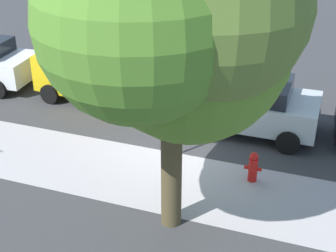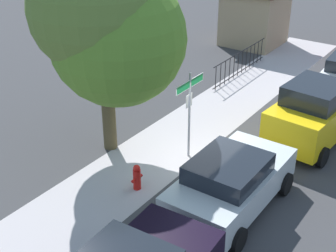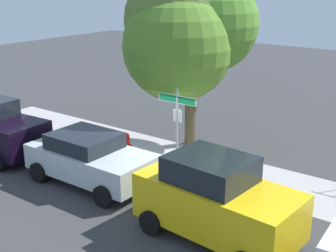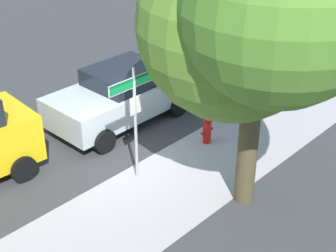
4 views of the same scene
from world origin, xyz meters
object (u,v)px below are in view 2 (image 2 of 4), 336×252
Objects in this scene: street_sign at (190,100)px; shade_tree at (104,18)px; car_yellow at (315,112)px; utility_shed at (255,15)px; fire_hydrant at (137,177)px; car_silver at (231,182)px.

street_sign is 0.43× the size of shade_tree.
car_yellow is (4.32, -5.03, -3.27)m from shade_tree.
shade_tree is 2.07× the size of utility_shed.
utility_shed is at bearing 13.02° from fire_hydrant.
utility_shed is (8.30, 6.24, 0.46)m from car_yellow.
shade_tree reaches higher than car_yellow.
shade_tree is 4.56m from fire_hydrant.
shade_tree is at bearing 84.08° from car_silver.
shade_tree is (-1.15, 2.19, 2.37)m from street_sign.
street_sign is at bearing 55.39° from car_silver.
fire_hydrant is (-1.21, -1.99, -3.92)m from shade_tree.
car_yellow is (4.80, -0.48, 0.22)m from car_silver.
car_silver is at bearing -156.30° from utility_shed.
car_yellow is 6.34m from fire_hydrant.
shade_tree is at bearing 135.19° from car_yellow.
utility_shed is (11.47, 3.40, -0.44)m from street_sign.
car_silver is 5.29× the size of fire_hydrant.
fire_hydrant is at bearing 175.19° from street_sign.
car_yellow is 5.31× the size of fire_hydrant.
street_sign is 3.08m from car_silver.
shade_tree is at bearing 117.76° from street_sign.
shade_tree reaches higher than utility_shed.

